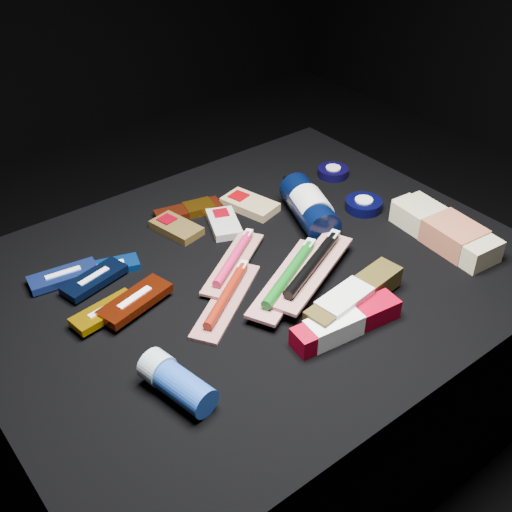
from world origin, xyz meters
TOP-DOWN VIEW (x-y plane):
  - ground at (0.00, 0.00)m, footprint 3.00×3.00m
  - cloth_table at (0.00, 0.00)m, footprint 0.98×0.78m
  - luna_bar_0 at (-0.20, 0.16)m, footprint 0.12×0.07m
  - luna_bar_1 at (-0.28, 0.18)m, footprint 0.13×0.06m
  - luna_bar_2 at (-0.24, 0.14)m, footprint 0.13×0.07m
  - luna_bar_3 at (-0.27, 0.05)m, footprint 0.12×0.06m
  - luna_bar_4 at (-0.22, 0.04)m, footprint 0.14×0.08m
  - clif_bar_0 at (-0.04, 0.20)m, footprint 0.07×0.11m
  - clif_bar_1 at (0.04, 0.15)m, footprint 0.09×0.11m
  - clif_bar_2 at (0.13, 0.18)m, footprint 0.09×0.13m
  - power_bar at (0.02, 0.23)m, footprint 0.14×0.07m
  - lotion_bottle at (0.19, 0.06)m, footprint 0.12×0.22m
  - cream_tin_upper at (0.36, 0.17)m, footprint 0.07×0.07m
  - cream_tin_lower at (0.31, 0.02)m, footprint 0.08×0.08m
  - bodywash_bottle at (0.35, -0.16)m, footprint 0.10×0.24m
  - deodorant_stick at (-0.27, -0.16)m, footprint 0.07×0.13m
  - toothbrush_pack_0 at (-0.09, -0.04)m, footprint 0.21×0.16m
  - toothbrush_pack_1 at (-0.02, 0.03)m, footprint 0.20×0.15m
  - toothbrush_pack_2 at (0.02, -0.08)m, footprint 0.24×0.16m
  - toothbrush_pack_3 at (0.06, -0.09)m, footprint 0.25×0.15m
  - toothpaste_carton_red at (0.01, -0.22)m, footprint 0.20×0.07m
  - toothpaste_carton_green at (0.06, -0.19)m, footprint 0.21×0.07m

SIDE VIEW (x-z plane):
  - ground at x=0.00m, z-range 0.00..0.00m
  - cloth_table at x=0.00m, z-range 0.00..0.40m
  - luna_bar_0 at x=-0.20m, z-range 0.40..0.41m
  - power_bar at x=0.02m, z-range 0.40..0.42m
  - clif_bar_1 at x=0.04m, z-range 0.40..0.42m
  - clif_bar_0 at x=-0.04m, z-range 0.40..0.42m
  - toothbrush_pack_0 at x=-0.09m, z-range 0.40..0.42m
  - clif_bar_2 at x=0.13m, z-range 0.40..0.42m
  - cream_tin_upper at x=0.36m, z-range 0.40..0.42m
  - luna_bar_1 at x=-0.28m, z-range 0.40..0.42m
  - cream_tin_lower at x=0.31m, z-range 0.40..0.42m
  - luna_bar_2 at x=-0.24m, z-range 0.40..0.42m
  - luna_bar_3 at x=-0.27m, z-range 0.41..0.42m
  - toothbrush_pack_1 at x=-0.02m, z-range 0.40..0.43m
  - luna_bar_4 at x=-0.22m, z-range 0.41..0.43m
  - toothpaste_carton_red at x=0.01m, z-range 0.40..0.44m
  - bodywash_bottle at x=0.35m, z-range 0.40..0.45m
  - toothbrush_pack_2 at x=0.02m, z-range 0.41..0.44m
  - deodorant_stick at x=-0.27m, z-range 0.40..0.45m
  - toothpaste_carton_green at x=0.06m, z-range 0.40..0.45m
  - toothbrush_pack_3 at x=0.06m, z-range 0.42..0.44m
  - lotion_bottle at x=0.19m, z-range 0.40..0.47m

